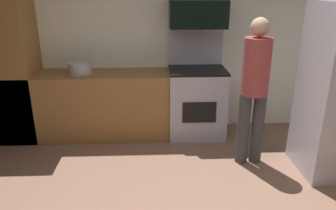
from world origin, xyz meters
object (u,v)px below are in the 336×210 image
oven_range (196,99)px  stock_pot (80,68)px  person_cook (254,86)px  microwave (198,14)px

oven_range → stock_pot: size_ratio=4.98×
oven_range → stock_pot: bearing=179.8°
oven_range → stock_pot: 1.63m
person_cook → oven_range: bearing=123.0°
oven_range → person_cook: (0.53, -0.82, 0.44)m
oven_range → person_cook: size_ratio=0.87×
oven_range → microwave: 1.14m
person_cook → stock_pot: size_ratio=5.70×
microwave → stock_pot: (-1.56, -0.08, -0.68)m
oven_range → microwave: (0.00, 0.09, 1.14)m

